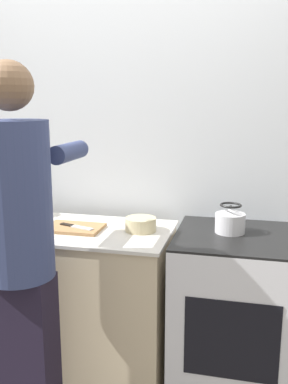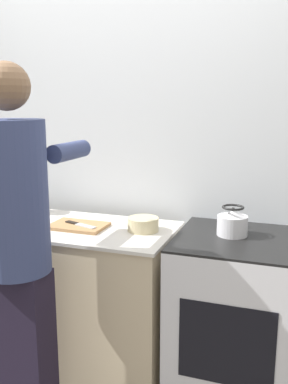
{
  "view_description": "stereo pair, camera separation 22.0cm",
  "coord_description": "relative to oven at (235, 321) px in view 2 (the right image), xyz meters",
  "views": [
    {
      "loc": [
        0.75,
        -1.89,
        1.62
      ],
      "look_at": [
        0.25,
        0.2,
        1.17
      ],
      "focal_mm": 40.0,
      "sensor_mm": 36.0,
      "label": 1
    },
    {
      "loc": [
        0.96,
        -1.83,
        1.62
      ],
      "look_at": [
        0.25,
        0.2,
        1.17
      ],
      "focal_mm": 40.0,
      "sensor_mm": 36.0,
      "label": 2
    }
  ],
  "objects": [
    {
      "name": "kettle",
      "position": [
        -0.04,
        0.03,
        0.53
      ],
      "size": [
        0.16,
        0.16,
        0.16
      ],
      "color": "silver",
      "rests_on": "oven"
    },
    {
      "name": "cutting_board",
      "position": [
        -0.9,
        -0.06,
        0.46
      ],
      "size": [
        0.32,
        0.22,
        0.02
      ],
      "color": "#A87A4C",
      "rests_on": "counter"
    },
    {
      "name": "counter",
      "position": [
        -1.07,
        -0.03,
        -0.01
      ],
      "size": [
        1.43,
        0.6,
        0.92
      ],
      "color": "#C6B28E",
      "rests_on": "ground_plane"
    },
    {
      "name": "oven",
      "position": [
        0.0,
        0.0,
        0.0
      ],
      "size": [
        0.64,
        0.64,
        0.94
      ],
      "color": "silver",
      "rests_on": "ground_plane"
    },
    {
      "name": "person",
      "position": [
        -0.95,
        -0.55,
        0.52
      ],
      "size": [
        0.36,
        0.6,
        1.8
      ],
      "color": "black",
      "rests_on": "ground_plane"
    },
    {
      "name": "bowl_prep",
      "position": [
        -0.53,
        0.01,
        0.49
      ],
      "size": [
        0.17,
        0.17,
        0.08
      ],
      "color": "#C6B789",
      "rests_on": "counter"
    },
    {
      "name": "canister_jar",
      "position": [
        -1.36,
        0.15,
        0.54
      ],
      "size": [
        0.14,
        0.14,
        0.19
      ],
      "color": "#4C4C51",
      "rests_on": "counter"
    },
    {
      "name": "knife",
      "position": [
        -0.89,
        -0.06,
        0.47
      ],
      "size": [
        0.22,
        0.1,
        0.01
      ],
      "rotation": [
        0.0,
        0.0,
        -0.31
      ],
      "color": "silver",
      "rests_on": "cutting_board"
    },
    {
      "name": "wall_back",
      "position": [
        -0.72,
        0.39,
        0.83
      ],
      "size": [
        8.0,
        0.05,
        2.6
      ],
      "color": "silver",
      "rests_on": "ground_plane"
    }
  ]
}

